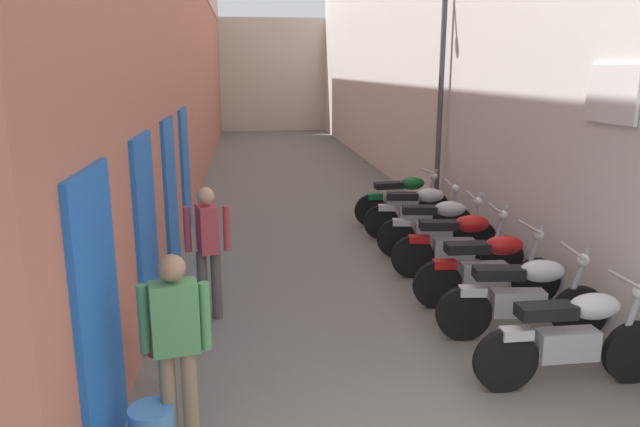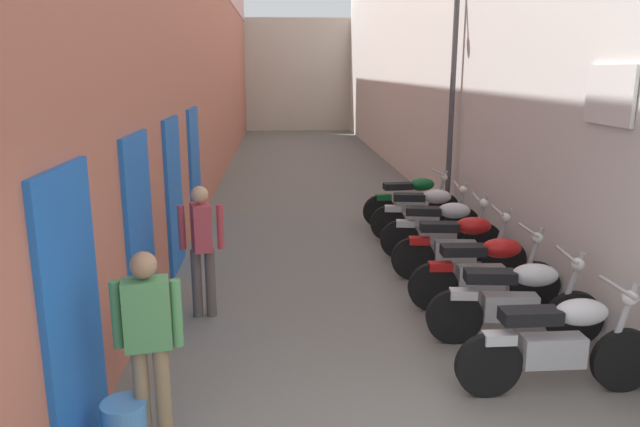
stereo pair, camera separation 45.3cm
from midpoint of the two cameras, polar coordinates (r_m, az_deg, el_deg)
The scene contains 15 objects.
ground_plane at distance 14.31m, azimuth -2.34°, elevation 1.98°, with size 41.98×41.98×0.00m, color #66635E.
building_left at distance 16.09m, azimuth -13.19°, elevation 19.14°, with size 0.45×25.98×8.98m.
building_right at distance 16.46m, azimuth 6.66°, elevation 17.13°, with size 0.45×25.98×7.84m.
building_far_end at distance 29.99m, azimuth -5.01°, elevation 12.95°, with size 7.95×2.00×5.20m, color beige.
motorcycle_nearest at distance 5.93m, azimuth 20.90°, elevation -10.83°, with size 1.85×0.58×1.04m.
motorcycle_second at distance 6.75m, azimuth 16.96°, elevation -7.50°, with size 1.85×0.58×1.04m.
motorcycle_third at distance 7.58m, azimuth 14.07°, elevation -5.01°, with size 1.85×0.58×1.04m.
motorcycle_fourth at distance 8.54m, azimuth 11.53°, elevation -2.78°, with size 1.85×0.58×1.04m.
motorcycle_fifth at distance 9.38m, azimuth 9.76°, elevation -1.22°, with size 1.84×0.58×1.04m.
motorcycle_sixth at distance 10.34m, azimuth 8.14°, elevation 0.21°, with size 1.84×0.58×1.04m.
motorcycle_seventh at distance 11.34m, azimuth 6.76°, elevation 1.42°, with size 1.85×0.58×1.04m.
pedestrian_by_doorway at distance 4.70m, azimuth -16.26°, elevation -11.42°, with size 0.52×0.26×1.57m.
pedestrian_mid_alley at distance 7.04m, azimuth -12.43°, elevation -2.81°, with size 0.52×0.38×1.57m.
umbrella_leaning at distance 5.55m, azimuth -17.65°, elevation -10.22°, with size 0.20×0.35×0.97m.
street_lamp at distance 11.73m, azimuth 9.86°, elevation 11.83°, with size 0.79×0.18×4.33m.
Camera 1 is at (-1.37, -2.97, 2.85)m, focal length 33.74 mm.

